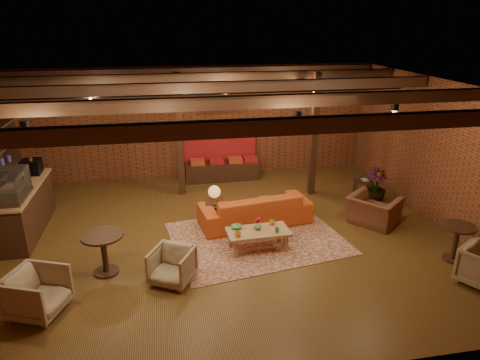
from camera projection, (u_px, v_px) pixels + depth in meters
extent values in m
plane|color=#422610|center=(217.00, 237.00, 9.22)|extent=(10.00, 10.00, 0.00)
cube|color=black|center=(214.00, 87.00, 8.09)|extent=(10.00, 8.00, 0.02)
cube|color=brown|center=(198.00, 123.00, 12.33)|extent=(10.00, 0.02, 3.20)
cube|color=brown|center=(259.00, 277.00, 4.97)|extent=(10.00, 0.02, 3.20)
cube|color=brown|center=(439.00, 154.00, 9.49)|extent=(0.02, 8.00, 3.20)
cylinder|color=black|center=(206.00, 92.00, 9.68)|extent=(9.60, 0.12, 0.12)
cube|color=black|center=(180.00, 136.00, 10.95)|extent=(0.16, 0.16, 3.20)
cube|color=black|center=(314.00, 136.00, 10.96)|extent=(0.16, 0.16, 3.20)
imported|color=#337F33|center=(25.00, 177.00, 9.22)|extent=(0.35, 0.39, 0.30)
cube|color=#FC4019|center=(223.00, 102.00, 11.34)|extent=(0.86, 0.06, 0.30)
cube|color=maroon|center=(257.00, 238.00, 9.16)|extent=(3.88, 3.20, 0.01)
imported|color=#B84719|center=(255.00, 209.00, 9.72)|extent=(2.62, 1.33, 0.73)
cube|color=#9C7949|center=(258.00, 232.00, 8.59)|extent=(1.27, 0.67, 0.06)
cube|color=#9C7949|center=(235.00, 249.00, 8.36)|extent=(0.08, 0.08, 0.37)
cube|color=#9C7949|center=(286.00, 244.00, 8.57)|extent=(0.08, 0.08, 0.37)
cube|color=#9C7949|center=(231.00, 239.00, 8.76)|extent=(0.08, 0.08, 0.37)
cube|color=#9C7949|center=(279.00, 234.00, 8.97)|extent=(0.08, 0.08, 0.37)
imported|color=gold|center=(238.00, 234.00, 8.33)|extent=(0.13, 0.13, 0.10)
imported|color=#4B9041|center=(277.00, 230.00, 8.50)|extent=(0.10, 0.10, 0.09)
imported|color=gold|center=(272.00, 222.00, 8.81)|extent=(0.13, 0.13, 0.10)
imported|color=#4B9041|center=(237.00, 227.00, 8.67)|extent=(0.22, 0.22, 0.05)
imported|color=#4B9041|center=(258.00, 227.00, 8.60)|extent=(0.12, 0.12, 0.12)
sphere|color=red|center=(258.00, 220.00, 8.55)|extent=(0.10, 0.10, 0.10)
cube|color=black|center=(215.00, 202.00, 9.75)|extent=(0.45, 0.45, 0.04)
cylinder|color=black|center=(215.00, 212.00, 9.84)|extent=(0.04, 0.04, 0.48)
cylinder|color=olive|center=(215.00, 200.00, 9.73)|extent=(0.14, 0.14, 0.02)
cylinder|color=olive|center=(214.00, 197.00, 9.71)|extent=(0.04, 0.04, 0.20)
sphere|color=orange|center=(214.00, 192.00, 9.66)|extent=(0.28, 0.28, 0.28)
cylinder|color=black|center=(102.00, 236.00, 7.66)|extent=(0.76, 0.76, 0.04)
cylinder|color=black|center=(104.00, 254.00, 7.79)|extent=(0.11, 0.11, 0.74)
cylinder|color=black|center=(107.00, 271.00, 7.92)|extent=(0.46, 0.46, 0.04)
imported|color=#C0B395|center=(37.00, 291.00, 6.71)|extent=(0.98, 1.01, 0.81)
imported|color=#C0B395|center=(172.00, 264.00, 7.54)|extent=(0.91, 0.89, 0.71)
imported|color=brown|center=(374.00, 206.00, 9.66)|extent=(1.17, 1.22, 0.90)
cube|color=black|center=(362.00, 181.00, 11.09)|extent=(0.55, 0.55, 0.04)
cylinder|color=black|center=(361.00, 190.00, 11.17)|extent=(0.04, 0.04, 0.44)
imported|color=black|center=(362.00, 180.00, 11.07)|extent=(0.22, 0.26, 0.02)
cylinder|color=black|center=(459.00, 227.00, 8.10)|extent=(0.63, 0.63, 0.04)
cylinder|color=black|center=(455.00, 243.00, 8.22)|extent=(0.10, 0.10, 0.69)
cylinder|color=black|center=(452.00, 259.00, 8.34)|extent=(0.38, 0.38, 0.04)
imported|color=#4C7F4C|center=(380.00, 152.00, 10.43)|extent=(1.61, 1.61, 2.72)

